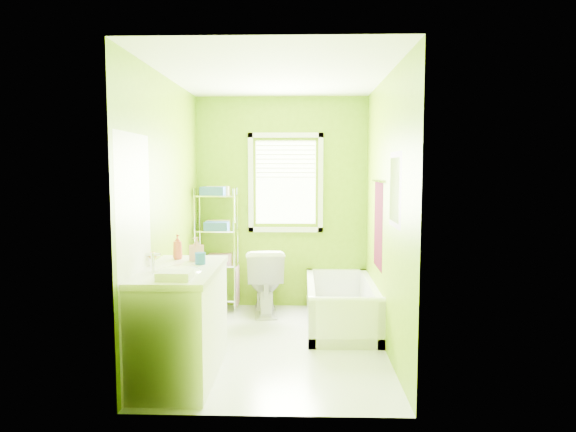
{
  "coord_description": "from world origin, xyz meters",
  "views": [
    {
      "loc": [
        0.25,
        -4.89,
        1.74
      ],
      "look_at": [
        0.11,
        0.25,
        1.25
      ],
      "focal_mm": 32.0,
      "sensor_mm": 36.0,
      "label": 1
    }
  ],
  "objects_px": {
    "bathtub": "(341,311)",
    "vanity": "(181,319)",
    "wire_shelf_unit": "(218,235)",
    "toilet": "(265,280)"
  },
  "relations": [
    {
      "from": "bathtub",
      "to": "toilet",
      "type": "distance_m",
      "value": 1.02
    },
    {
      "from": "toilet",
      "to": "vanity",
      "type": "distance_m",
      "value": 1.97
    },
    {
      "from": "toilet",
      "to": "vanity",
      "type": "height_order",
      "value": "vanity"
    },
    {
      "from": "wire_shelf_unit",
      "to": "bathtub",
      "type": "bearing_deg",
      "value": -23.17
    },
    {
      "from": "bathtub",
      "to": "toilet",
      "type": "bearing_deg",
      "value": 151.23
    },
    {
      "from": "vanity",
      "to": "wire_shelf_unit",
      "type": "xyz_separation_m",
      "value": [
        -0.02,
        2.02,
        0.43
      ]
    },
    {
      "from": "bathtub",
      "to": "wire_shelf_unit",
      "type": "xyz_separation_m",
      "value": [
        -1.45,
        0.62,
        0.75
      ]
    },
    {
      "from": "bathtub",
      "to": "vanity",
      "type": "distance_m",
      "value": 2.03
    },
    {
      "from": "wire_shelf_unit",
      "to": "toilet",
      "type": "bearing_deg",
      "value": -13.73
    },
    {
      "from": "bathtub",
      "to": "vanity",
      "type": "relative_size",
      "value": 1.29
    }
  ]
}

